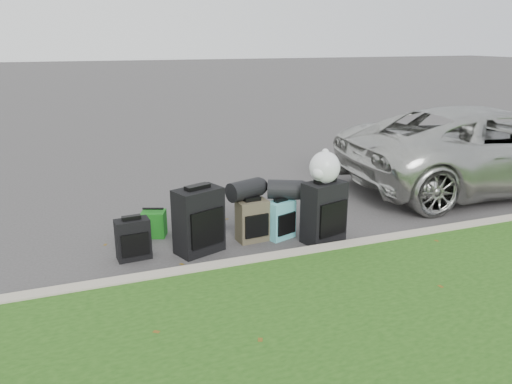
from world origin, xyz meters
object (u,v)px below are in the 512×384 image
object	(u,v)px
suitcase_large_black_left	(199,221)
suitcase_large_black_right	(324,212)
tote_green	(154,224)
tote_navy	(215,218)
suitcase_olive	(252,221)
suitcase_teal	(281,220)
suitcase_small_black	(133,239)
suv	(488,148)

from	to	relation	value
suitcase_large_black_left	suitcase_large_black_right	size ratio (longest dim) A/B	1.02
tote_green	tote_navy	size ratio (longest dim) A/B	1.24
suitcase_olive	tote_green	bearing A→B (deg)	147.81
tote_navy	suitcase_olive	bearing A→B (deg)	-38.03
suitcase_olive	suitcase_teal	world-z (taller)	suitcase_olive
suitcase_small_black	tote_navy	distance (m)	1.39
suv	suitcase_large_black_left	bearing A→B (deg)	104.49
suitcase_small_black	suitcase_teal	size ratio (longest dim) A/B	0.97
suitcase_teal	suv	bearing A→B (deg)	-7.32
suv	suitcase_teal	distance (m)	4.49
suitcase_large_black_left	tote_navy	xyz separation A→B (m)	(0.42, 0.75, -0.27)
tote_navy	suitcase_large_black_right	bearing A→B (deg)	-15.60
suitcase_olive	suitcase_large_black_right	size ratio (longest dim) A/B	0.68
suitcase_teal	suitcase_large_black_right	distance (m)	0.59
suv	suitcase_olive	xyz separation A→B (m)	(-4.76, -0.82, -0.45)
suitcase_large_black_left	suitcase_teal	size ratio (longest dim) A/B	1.59
suv	suitcase_teal	size ratio (longest dim) A/B	10.04
suv	suitcase_large_black_right	distance (m)	4.09
suitcase_large_black_left	tote_navy	bearing A→B (deg)	40.54
suitcase_teal	suitcase_large_black_right	xyz separation A→B (m)	(0.48, -0.31, 0.15)
suitcase_teal	tote_navy	bearing A→B (deg)	117.11
suitcase_small_black	suitcase_large_black_right	world-z (taller)	suitcase_large_black_right
suitcase_small_black	suitcase_teal	world-z (taller)	suitcase_teal
suitcase_small_black	tote_navy	bearing A→B (deg)	24.45
suitcase_olive	suv	bearing A→B (deg)	4.87
suitcase_small_black	suitcase_olive	bearing A→B (deg)	-3.20
suitcase_large_black_left	tote_green	bearing A→B (deg)	101.22
suitcase_small_black	suv	bearing A→B (deg)	3.54
suv	tote_navy	distance (m)	5.13
suitcase_large_black_left	tote_green	xyz separation A→B (m)	(-0.44, 0.73, -0.24)
suitcase_olive	tote_navy	bearing A→B (deg)	112.60
suitcase_large_black_left	suitcase_olive	size ratio (longest dim) A/B	1.50
suitcase_large_black_right	suitcase_teal	bearing A→B (deg)	132.41
suitcase_large_black_right	tote_green	xyz separation A→B (m)	(-2.06, 0.98, -0.23)
suitcase_large_black_left	suitcase_large_black_right	world-z (taller)	suitcase_large_black_left
suv	suitcase_large_black_right	xyz separation A→B (m)	(-3.90, -1.19, -0.32)
suv	tote_green	bearing A→B (deg)	96.88
suitcase_large_black_right	tote_navy	distance (m)	1.58
suitcase_large_black_right	suitcase_small_black	bearing A→B (deg)	157.10
tote_green	suitcase_small_black	bearing A→B (deg)	-98.01
suitcase_olive	suitcase_teal	bearing A→B (deg)	-13.44
suv	tote_green	xyz separation A→B (m)	(-5.96, -0.21, -0.55)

